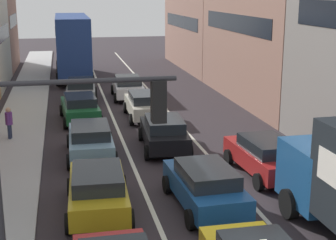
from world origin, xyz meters
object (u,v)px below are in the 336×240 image
at_px(traffic_light_pole, 63,163).
at_px(sedan_centre_lane_second, 205,185).
at_px(coupe_centre_lane_fourth, 145,105).
at_px(sedan_left_lane_fifth, 81,89).
at_px(sedan_centre_lane_fifth, 128,86).
at_px(pedestrian_mid_sidewalk, 9,122).
at_px(sedan_left_lane_fourth, 80,107).
at_px(wagon_left_lane_second, 98,189).
at_px(bus_mid_queue_primary, 72,44).
at_px(hatchback_centre_lane_third, 164,132).
at_px(sedan_right_lane_behind_truck, 265,155).
at_px(sedan_left_lane_third, 90,139).

bearing_deg(traffic_light_pole, sedan_centre_lane_second, 50.97).
distance_m(coupe_centre_lane_fourth, sedan_left_lane_fifth, 6.21).
bearing_deg(coupe_centre_lane_fourth, traffic_light_pole, 166.61).
height_order(sedan_centre_lane_fifth, sedan_left_lane_fifth, same).
bearing_deg(pedestrian_mid_sidewalk, sedan_left_lane_fifth, -106.84).
bearing_deg(sedan_left_lane_fourth, wagon_left_lane_second, 177.07).
height_order(wagon_left_lane_second, bus_mid_queue_primary, bus_mid_queue_primary).
height_order(coupe_centre_lane_fourth, bus_mid_queue_primary, bus_mid_queue_primary).
bearing_deg(sedan_centre_lane_fifth, hatchback_centre_lane_third, -177.47).
distance_m(wagon_left_lane_second, coupe_centre_lane_fourth, 12.50).
xyz_separation_m(wagon_left_lane_second, bus_mid_queue_primary, (-0.03, 26.35, 2.03)).
relative_size(hatchback_centre_lane_third, sedan_right_lane_behind_truck, 1.00).
relative_size(sedan_centre_lane_fifth, bus_mid_queue_primary, 0.41).
xyz_separation_m(wagon_left_lane_second, coupe_centre_lane_fourth, (3.51, 11.99, 0.00)).
relative_size(sedan_right_lane_behind_truck, bus_mid_queue_primary, 0.42).
distance_m(sedan_centre_lane_fifth, pedestrian_mid_sidewalk, 11.08).
xyz_separation_m(traffic_light_pole, sedan_centre_lane_fifth, (4.30, 23.62, -3.02)).
xyz_separation_m(hatchback_centre_lane_third, sedan_left_lane_fifth, (-3.27, 11.08, 0.00)).
relative_size(hatchback_centre_lane_third, sedan_left_lane_third, 1.02).
relative_size(sedan_centre_lane_fifth, sedan_left_lane_fifth, 0.99).
height_order(traffic_light_pole, coupe_centre_lane_fourth, traffic_light_pole).
relative_size(sedan_centre_lane_second, hatchback_centre_lane_third, 0.99).
height_order(traffic_light_pole, sedan_centre_lane_fifth, traffic_light_pole).
bearing_deg(sedan_right_lane_behind_truck, sedan_left_lane_fifth, 19.99).
distance_m(hatchback_centre_lane_third, sedan_right_lane_behind_truck, 5.18).
distance_m(sedan_right_lane_behind_truck, bus_mid_queue_primary, 25.22).
distance_m(hatchback_centre_lane_third, bus_mid_queue_primary, 20.58).
bearing_deg(sedan_centre_lane_second, hatchback_centre_lane_third, -1.91).
distance_m(wagon_left_lane_second, pedestrian_mid_sidewalk, 9.63).
bearing_deg(coupe_centre_lane_fourth, sedan_centre_lane_second, -179.27).
relative_size(coupe_centre_lane_fourth, sedan_centre_lane_fifth, 0.99).
xyz_separation_m(traffic_light_pole, sedan_centre_lane_second, (4.52, 5.57, -3.02)).
bearing_deg(sedan_centre_lane_fifth, sedan_left_lane_third, 166.83).
distance_m(wagon_left_lane_second, sedan_centre_lane_fifth, 17.97).
bearing_deg(traffic_light_pole, sedan_left_lane_fifth, 87.06).
xyz_separation_m(coupe_centre_lane_fourth, pedestrian_mid_sidewalk, (-7.06, -3.05, 0.15)).
relative_size(wagon_left_lane_second, sedan_right_lane_behind_truck, 0.99).
bearing_deg(traffic_light_pole, wagon_left_lane_second, 80.38).
bearing_deg(bus_mid_queue_primary, sedan_left_lane_fifth, -178.68).
height_order(sedan_left_lane_third, coupe_centre_lane_fourth, same).
distance_m(traffic_light_pole, coupe_centre_lane_fourth, 18.76).
bearing_deg(wagon_left_lane_second, pedestrian_mid_sidewalk, 24.03).
xyz_separation_m(sedan_centre_lane_second, sedan_centre_lane_fifth, (-0.21, 18.05, 0.00)).
bearing_deg(sedan_left_lane_fifth, traffic_light_pole, -179.65).
bearing_deg(sedan_centre_lane_second, coupe_centre_lane_fourth, -2.41).
distance_m(traffic_light_pole, sedan_centre_lane_second, 7.78).
bearing_deg(traffic_light_pole, sedan_left_lane_fourth, 87.06).
height_order(sedan_left_lane_fourth, sedan_right_lane_behind_truck, same).
xyz_separation_m(sedan_left_lane_third, coupe_centre_lane_fourth, (3.40, 6.30, 0.00)).
height_order(wagon_left_lane_second, coupe_centre_lane_fourth, same).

